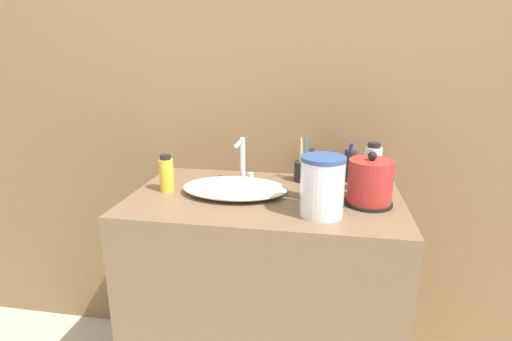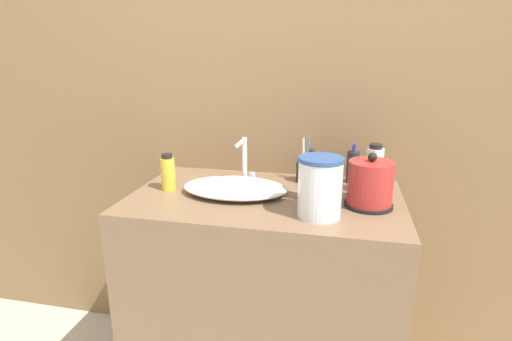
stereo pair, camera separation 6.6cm
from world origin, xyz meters
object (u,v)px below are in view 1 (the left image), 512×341
toothbrush_cup (303,171)px  shampoo_bottle (166,174)px  faucet (243,158)px  electric_kettle (370,184)px  lotion_bottle (350,165)px  water_pitcher (322,186)px  mouthwash_bottle (372,169)px  hand_cream_bottle (311,178)px

toothbrush_cup → shampoo_bottle: 0.57m
shampoo_bottle → faucet: bearing=29.7°
electric_kettle → lotion_bottle: electric_kettle is taller
faucet → toothbrush_cup: bearing=14.7°
water_pitcher → mouthwash_bottle: bearing=54.7°
faucet → hand_cream_bottle: size_ratio=0.97×
shampoo_bottle → hand_cream_bottle: bearing=0.4°
lotion_bottle → hand_cream_bottle: size_ratio=0.87×
faucet → shampoo_bottle: 0.32m
hand_cream_bottle → water_pitcher: size_ratio=0.95×
toothbrush_cup → shampoo_bottle: size_ratio=1.33×
toothbrush_cup → lotion_bottle: size_ratio=1.16×
electric_kettle → hand_cream_bottle: electric_kettle is taller
toothbrush_cup → shampoo_bottle: toothbrush_cup is taller
shampoo_bottle → mouthwash_bottle: 0.81m
shampoo_bottle → mouthwash_bottle: bearing=8.8°
toothbrush_cup → shampoo_bottle: (-0.53, -0.22, 0.02)m
electric_kettle → toothbrush_cup: bearing=136.8°
faucet → electric_kettle: 0.53m
mouthwash_bottle → hand_cream_bottle: (-0.23, -0.12, -0.01)m
toothbrush_cup → hand_cream_bottle: size_ratio=1.01×
faucet → lotion_bottle: size_ratio=1.12×
toothbrush_cup → mouthwash_bottle: mouthwash_bottle is taller
water_pitcher → faucet: bearing=137.5°
lotion_bottle → hand_cream_bottle: (-0.16, -0.25, 0.01)m
faucet → electric_kettle: bearing=-19.1°
lotion_bottle → mouthwash_bottle: (0.08, -0.13, 0.03)m
electric_kettle → lotion_bottle: size_ratio=1.16×
toothbrush_cup → water_pitcher: bearing=-77.1°
hand_cream_bottle → faucet: bearing=151.9°
faucet → water_pitcher: water_pitcher is taller
faucet → mouthwash_bottle: mouthwash_bottle is taller
faucet → toothbrush_cup: 0.26m
mouthwash_bottle → hand_cream_bottle: size_ratio=1.02×
electric_kettle → shampoo_bottle: 0.78m
hand_cream_bottle → electric_kettle: bearing=-5.0°
shampoo_bottle → hand_cream_bottle: 0.57m
toothbrush_cup → water_pitcher: water_pitcher is taller
toothbrush_cup → mouthwash_bottle: bearing=-20.1°
lotion_bottle → water_pitcher: water_pitcher is taller
electric_kettle → faucet: bearing=160.9°
electric_kettle → hand_cream_bottle: size_ratio=1.01×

